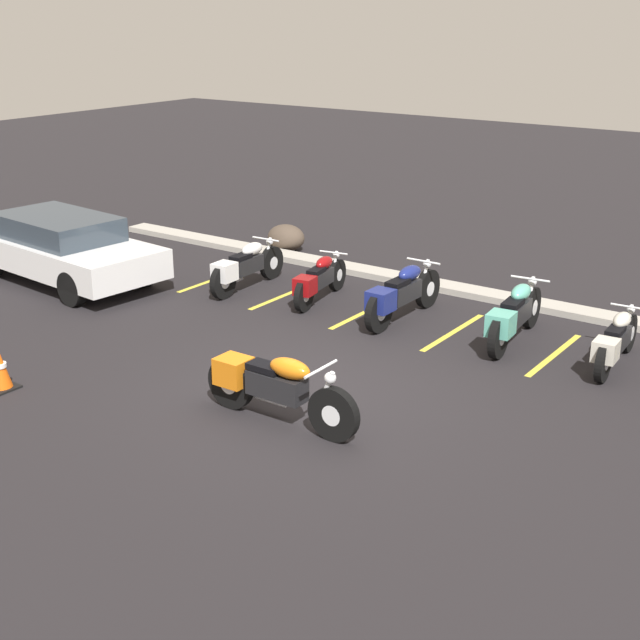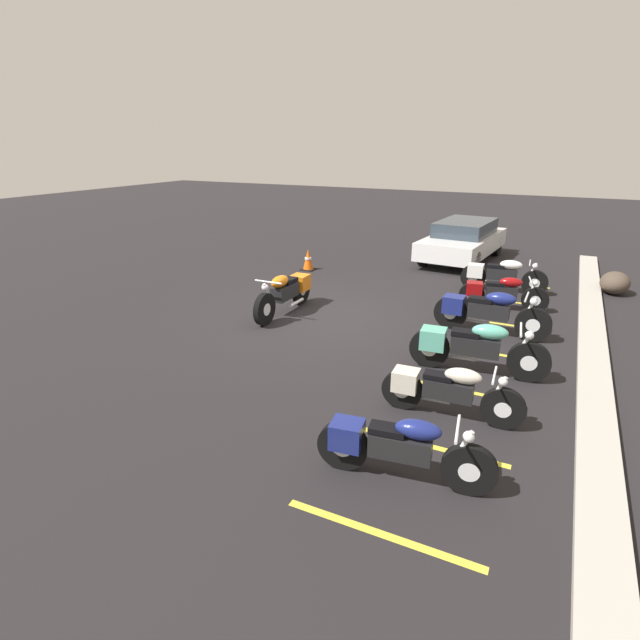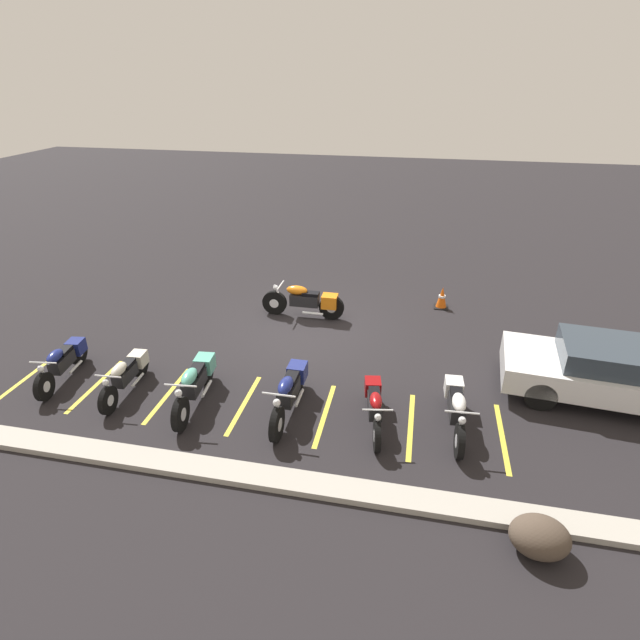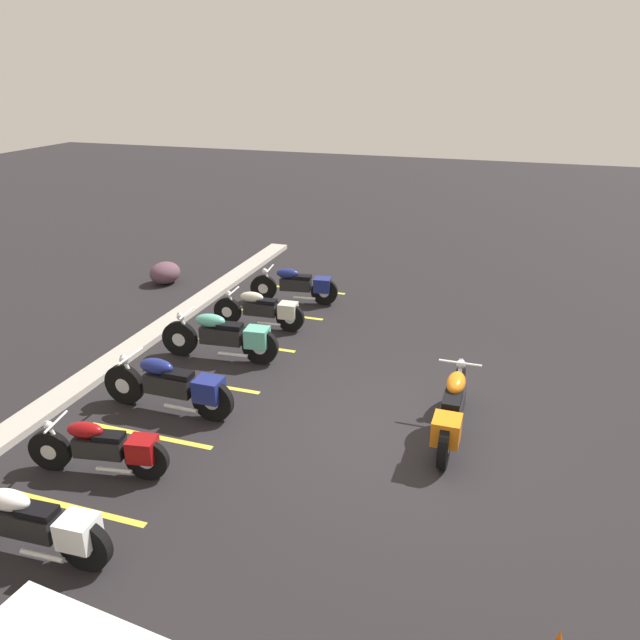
# 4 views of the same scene
# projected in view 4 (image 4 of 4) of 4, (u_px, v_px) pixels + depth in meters

# --- Properties ---
(ground) EXTENTS (60.00, 60.00, 0.00)m
(ground) POSITION_uv_depth(u_px,v_px,m) (392.00, 432.00, 9.50)
(ground) COLOR black
(motorcycle_orange_featured) EXTENTS (2.35, 0.66, 0.93)m
(motorcycle_orange_featured) POSITION_uv_depth(u_px,v_px,m) (452.00, 410.00, 9.16)
(motorcycle_orange_featured) COLOR black
(motorcycle_orange_featured) RESTS_ON ground
(parked_bike_0) EXTENTS (0.61, 2.17, 0.85)m
(parked_bike_0) POSITION_uv_depth(u_px,v_px,m) (32.00, 525.00, 6.94)
(parked_bike_0) COLOR black
(parked_bike_0) RESTS_ON ground
(parked_bike_1) EXTENTS (0.67, 1.98, 0.78)m
(parked_bike_1) POSITION_uv_depth(u_px,v_px,m) (104.00, 448.00, 8.38)
(parked_bike_1) COLOR black
(parked_bike_1) RESTS_ON ground
(parked_bike_2) EXTENTS (0.65, 2.30, 0.91)m
(parked_bike_2) POSITION_uv_depth(u_px,v_px,m) (173.00, 386.00, 9.87)
(parked_bike_2) COLOR black
(parked_bike_2) RESTS_ON ground
(parked_bike_3) EXTENTS (0.65, 2.30, 0.90)m
(parked_bike_3) POSITION_uv_depth(u_px,v_px,m) (225.00, 336.00, 11.65)
(parked_bike_3) COLOR black
(parked_bike_3) RESTS_ON ground
(parked_bike_4) EXTENTS (0.56, 2.01, 0.79)m
(parked_bike_4) POSITION_uv_depth(u_px,v_px,m) (263.00, 310.00, 13.09)
(parked_bike_4) COLOR black
(parked_bike_4) RESTS_ON ground
(parked_bike_5) EXTENTS (0.65, 2.07, 0.82)m
(parked_bike_5) POSITION_uv_depth(u_px,v_px,m) (298.00, 285.00, 14.49)
(parked_bike_5) COLOR black
(parked_bike_5) RESTS_ON ground
(concrete_curb) EXTENTS (18.00, 0.50, 0.12)m
(concrete_curb) POSITION_uv_depth(u_px,v_px,m) (91.00, 377.00, 11.06)
(concrete_curb) COLOR #A8A399
(concrete_curb) RESTS_ON ground
(landscape_rock_0) EXTENTS (0.98, 0.89, 0.56)m
(landscape_rock_0) POSITION_uv_depth(u_px,v_px,m) (165.00, 273.00, 15.84)
(landscape_rock_0) COLOR #5A3E4B
(landscape_rock_0) RESTS_ON ground
(stall_line_1) EXTENTS (0.10, 2.10, 0.00)m
(stall_line_1) POSITION_uv_depth(u_px,v_px,m) (74.00, 507.00, 7.89)
(stall_line_1) COLOR gold
(stall_line_1) RESTS_ON ground
(stall_line_2) EXTENTS (0.10, 2.10, 0.00)m
(stall_line_2) POSITION_uv_depth(u_px,v_px,m) (150.00, 436.00, 9.41)
(stall_line_2) COLOR gold
(stall_line_2) RESTS_ON ground
(stall_line_3) EXTENTS (0.10, 2.10, 0.00)m
(stall_line_3) POSITION_uv_depth(u_px,v_px,m) (205.00, 384.00, 10.93)
(stall_line_3) COLOR gold
(stall_line_3) RESTS_ON ground
(stall_line_4) EXTENTS (0.10, 2.10, 0.00)m
(stall_line_4) POSITION_uv_depth(u_px,v_px,m) (246.00, 345.00, 12.46)
(stall_line_4) COLOR gold
(stall_line_4) RESTS_ON ground
(stall_line_5) EXTENTS (0.10, 2.10, 0.00)m
(stall_line_5) POSITION_uv_depth(u_px,v_px,m) (278.00, 314.00, 13.98)
(stall_line_5) COLOR gold
(stall_line_5) RESTS_ON ground
(stall_line_6) EXTENTS (0.10, 2.10, 0.00)m
(stall_line_6) POSITION_uv_depth(u_px,v_px,m) (304.00, 289.00, 15.50)
(stall_line_6) COLOR gold
(stall_line_6) RESTS_ON ground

